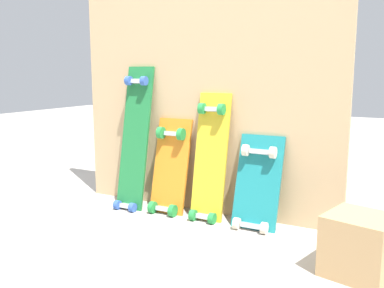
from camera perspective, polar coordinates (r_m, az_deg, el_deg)
ground_plane at (r=2.46m, az=0.77°, el=-9.21°), size 12.00×12.00×0.00m
plywood_wall_panel at (r=2.39m, az=1.59°, el=10.88°), size 1.56×0.04×1.69m
skateboard_green at (r=2.52m, az=-7.73°, el=0.04°), size 0.17×0.23×0.90m
skateboard_orange at (r=2.44m, az=-3.01°, el=-3.66°), size 0.21×0.20×0.59m
skateboard_yellow at (r=2.31m, az=2.39°, el=-2.53°), size 0.18×0.20×0.75m
skateboard_teal at (r=2.22m, az=8.66°, el=-5.92°), size 0.24×0.21×0.54m
wooden_crate at (r=1.84m, az=21.50°, el=-12.49°), size 0.30×0.30×0.24m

